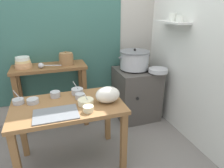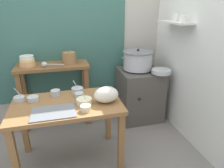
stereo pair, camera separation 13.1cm
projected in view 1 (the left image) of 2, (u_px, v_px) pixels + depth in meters
name	position (u px, v px, depth m)	size (l,w,h in m)	color
ground_plane	(85.00, 157.00, 2.33)	(9.00, 9.00, 0.00)	gray
wall_back	(72.00, 31.00, 2.85)	(4.40, 0.12, 2.60)	#B2ADA3
wall_right	(190.00, 36.00, 2.44)	(0.30, 3.20, 2.60)	silver
prep_table	(69.00, 114.00, 2.05)	(1.10, 0.66, 0.72)	olive
back_shelf_table	(51.00, 81.00, 2.74)	(0.96, 0.40, 0.90)	brown
stove_block	(136.00, 93.00, 3.09)	(0.60, 0.61, 0.78)	#4C4742
steamer_pot	(134.00, 60.00, 2.90)	(0.48, 0.43, 0.30)	#B7BABF
clay_pot	(66.00, 59.00, 2.69)	(0.19, 0.19, 0.18)	olive
bowl_stack_enamel	(23.00, 63.00, 2.55)	(0.21, 0.21, 0.14)	tan
ladle	(42.00, 65.00, 2.54)	(0.28, 0.11, 0.07)	#B7BABF
serving_tray	(56.00, 114.00, 1.82)	(0.40, 0.28, 0.01)	slate
plastic_bag	(108.00, 95.00, 2.02)	(0.25, 0.18, 0.17)	silver
wide_pan	(158.00, 70.00, 2.77)	(0.26, 0.26, 0.05)	#B7BABF
prep_bowl_0	(55.00, 94.00, 2.16)	(0.10, 0.10, 0.06)	#B7BABF
prep_bowl_1	(80.00, 96.00, 2.12)	(0.10, 0.10, 0.06)	#B7BABF
prep_bowl_2	(18.00, 101.00, 2.01)	(0.11, 0.11, 0.16)	#B7BABF
prep_bowl_3	(33.00, 101.00, 2.02)	(0.12, 0.12, 0.05)	#B7BABF
prep_bowl_4	(88.00, 109.00, 1.86)	(0.10, 0.10, 0.05)	beige
prep_bowl_5	(77.00, 91.00, 2.23)	(0.13, 0.13, 0.16)	#B7BABF
prep_bowl_6	(86.00, 102.00, 1.99)	(0.16, 0.16, 0.14)	beige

